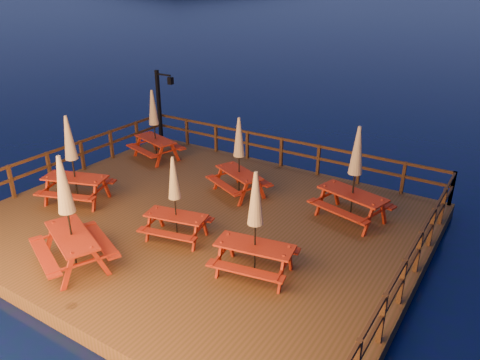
{
  "coord_description": "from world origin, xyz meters",
  "views": [
    {
      "loc": [
        7.39,
        -9.41,
        6.9
      ],
      "look_at": [
        0.94,
        0.6,
        1.64
      ],
      "focal_mm": 35.0,
      "sensor_mm": 36.0,
      "label": 1
    }
  ],
  "objects_px": {
    "picnic_table_2": "(255,223)",
    "picnic_table_0": "(154,124)",
    "picnic_table_1": "(355,173)",
    "lamp_post": "(162,100)"
  },
  "relations": [
    {
      "from": "picnic_table_2",
      "to": "picnic_table_0",
      "type": "bearing_deg",
      "value": 137.46
    },
    {
      "from": "picnic_table_0",
      "to": "picnic_table_2",
      "type": "distance_m",
      "value": 8.32
    },
    {
      "from": "lamp_post",
      "to": "picnic_table_1",
      "type": "distance_m",
      "value": 9.29
    },
    {
      "from": "lamp_post",
      "to": "picnic_table_2",
      "type": "bearing_deg",
      "value": -36.69
    },
    {
      "from": "lamp_post",
      "to": "picnic_table_0",
      "type": "xyz_separation_m",
      "value": [
        1.01,
        -1.59,
        -0.42
      ]
    },
    {
      "from": "picnic_table_1",
      "to": "picnic_table_2",
      "type": "relative_size",
      "value": 1.07
    },
    {
      "from": "picnic_table_1",
      "to": "picnic_table_2",
      "type": "height_order",
      "value": "picnic_table_1"
    },
    {
      "from": "picnic_table_1",
      "to": "picnic_table_2",
      "type": "bearing_deg",
      "value": -89.25
    },
    {
      "from": "lamp_post",
      "to": "picnic_table_2",
      "type": "xyz_separation_m",
      "value": [
        8.07,
        -6.01,
        -0.44
      ]
    },
    {
      "from": "picnic_table_0",
      "to": "picnic_table_1",
      "type": "relative_size",
      "value": 0.95
    }
  ]
}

